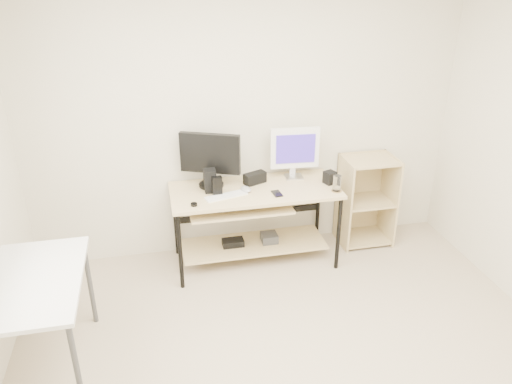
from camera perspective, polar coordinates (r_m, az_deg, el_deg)
The scene contains 16 objects.
room at distance 2.76m, azimuth 4.13°, elevation -2.91°, with size 4.01×4.01×2.62m.
desk at distance 4.54m, azimuth -0.46°, elevation -2.07°, with size 1.50×0.65×0.75m.
side_table at distance 3.58m, azimuth -23.90°, elevation -10.19°, with size 0.60×1.00×0.75m.
shelf_unit at distance 5.06m, azimuth 12.32°, elevation -0.78°, with size 0.50×0.40×0.90m.
black_monitor at distance 4.41m, azimuth -5.26°, elevation 4.04°, with size 0.52×0.26×0.49m.
white_imac at distance 4.59m, azimuth 4.45°, elevation 4.87°, with size 0.45×0.14×0.48m.
keyboard at distance 4.31m, azimuth -3.42°, elevation -0.44°, with size 0.37×0.10×0.01m, color white.
mouse at distance 4.39m, azimuth -1.17°, elevation 0.33°, with size 0.08×0.13×0.04m, color #B8B8BD.
center_speaker at distance 4.54m, azimuth -0.13°, elevation 1.60°, with size 0.20×0.09×0.10m, color black.
speaker_left at distance 4.36m, azimuth -5.30°, elevation 1.34°, with size 0.11×0.11×0.21m.
speaker_right at distance 4.58m, azimuth 8.43°, elevation 1.65°, with size 0.10×0.10×0.11m, color black.
audio_controller at distance 4.31m, azimuth -4.47°, elevation 0.70°, with size 0.09×0.05×0.17m, color black.
volume_puck at distance 4.17m, azimuth -7.11°, elevation -1.42°, with size 0.05×0.05×0.02m, color black.
smartphone at distance 4.35m, azimuth 2.41°, elevation -0.18°, with size 0.07×0.13×0.01m, color black.
coaster at distance 4.46m, azimuth 9.18°, elevation 0.13°, with size 0.09×0.09×0.01m, color olive.
drinking_glass at distance 4.43m, azimuth 9.24°, elevation 1.01°, with size 0.07×0.07×0.14m, color white.
Camera 1 is at (-0.85, -2.29, 2.61)m, focal length 35.00 mm.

